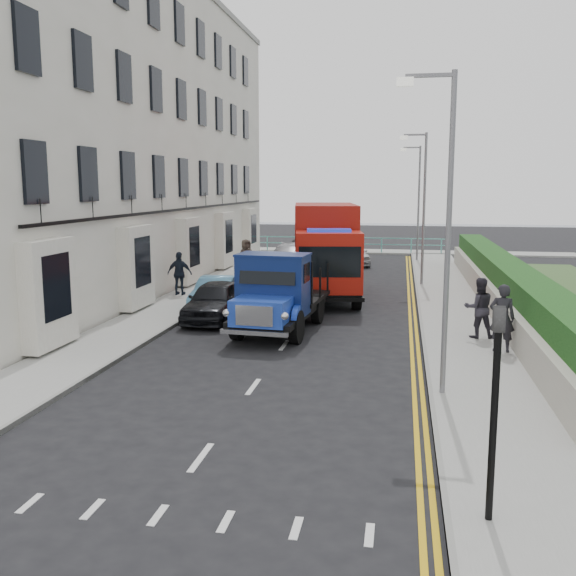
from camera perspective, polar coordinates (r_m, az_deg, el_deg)
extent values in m
plane|color=black|center=(17.04, -1.57, -6.74)|extent=(120.00, 120.00, 0.00)
cube|color=gray|center=(26.86, -8.60, -0.84)|extent=(2.40, 38.00, 0.12)
cube|color=gray|center=(25.55, 14.33, -1.53)|extent=(2.60, 38.00, 0.12)
cube|color=gray|center=(45.41, 5.80, 3.26)|extent=(30.00, 2.50, 0.12)
plane|color=slate|center=(76.27, 7.56, 5.54)|extent=(120.00, 120.00, 0.00)
cube|color=silver|center=(31.84, -14.10, 13.07)|extent=(6.00, 30.00, 14.00)
cube|color=black|center=(30.64, -8.42, 7.05)|extent=(0.12, 28.00, 0.10)
cube|color=#B2AD9E|center=(25.60, 17.27, -0.53)|extent=(0.30, 28.00, 1.00)
cube|color=#133A12|center=(25.64, 18.87, 0.31)|extent=(1.20, 28.00, 1.70)
cube|color=#59B2A5|center=(44.52, 5.75, 4.47)|extent=(13.00, 0.08, 0.06)
cube|color=#59B2A5|center=(44.56, 5.74, 3.92)|extent=(13.00, 0.06, 0.05)
cylinder|color=slate|center=(14.14, 14.05, 4.15)|extent=(0.12, 0.12, 7.00)
cube|color=slate|center=(14.24, 12.49, 17.97)|extent=(1.00, 0.08, 0.08)
cube|color=beige|center=(14.22, 10.36, 17.57)|extent=(0.35, 0.18, 0.18)
cylinder|color=slate|center=(30.10, 11.99, 6.72)|extent=(0.12, 0.12, 7.00)
cube|color=slate|center=(30.14, 11.23, 13.22)|extent=(1.00, 0.08, 0.08)
cube|color=beige|center=(30.13, 10.25, 13.02)|extent=(0.35, 0.18, 0.18)
cylinder|color=slate|center=(40.09, 11.53, 7.29)|extent=(0.12, 0.12, 7.00)
cube|color=slate|center=(40.12, 10.96, 12.16)|extent=(1.00, 0.08, 0.08)
cube|color=beige|center=(40.11, 10.22, 12.01)|extent=(0.35, 0.18, 0.18)
cylinder|color=black|center=(9.21, 17.80, -11.38)|extent=(0.10, 0.10, 3.00)
imported|color=black|center=(8.89, 18.15, -4.72)|extent=(0.16, 0.20, 1.00)
cylinder|color=black|center=(19.55, -4.51, -3.17)|extent=(0.36, 1.03, 1.01)
cylinder|color=black|center=(19.03, 0.75, -3.49)|extent=(0.36, 1.03, 1.01)
cylinder|color=black|center=(22.29, -1.99, -1.63)|extent=(0.36, 1.03, 1.01)
cylinder|color=black|center=(21.83, 2.65, -1.86)|extent=(0.36, 1.03, 1.01)
cube|color=black|center=(20.62, -0.73, -2.08)|extent=(2.42, 5.19, 0.19)
cube|color=#2143B7|center=(18.72, -2.34, -2.06)|extent=(1.74, 1.50, 0.76)
cube|color=silver|center=(18.07, -3.01, -2.48)|extent=(1.10, 0.18, 0.58)
cube|color=#0F1E52|center=(19.76, -1.31, 0.29)|extent=(2.20, 1.44, 1.84)
cube|color=black|center=(21.77, 0.16, -0.84)|extent=(2.45, 3.12, 0.13)
cylinder|color=black|center=(24.22, 1.08, -0.62)|extent=(0.50, 1.15, 1.12)
cylinder|color=black|center=(24.32, 6.11, -0.63)|extent=(0.50, 1.15, 1.12)
cylinder|color=black|center=(27.33, 1.07, 0.49)|extent=(0.50, 1.15, 1.12)
cylinder|color=black|center=(27.41, 5.53, 0.48)|extent=(0.50, 1.15, 1.12)
cylinder|color=black|center=(29.54, 1.07, 1.14)|extent=(0.50, 1.15, 1.12)
cylinder|color=black|center=(29.62, 5.20, 1.13)|extent=(0.50, 1.15, 1.12)
cube|color=black|center=(26.82, 3.35, 0.75)|extent=(3.42, 7.39, 0.25)
cube|color=#A0150B|center=(24.06, 3.63, 2.35)|extent=(2.71, 2.29, 2.24)
cube|color=black|center=(23.12, 3.74, 2.33)|extent=(2.22, 0.43, 1.12)
cube|color=maroon|center=(27.75, 3.29, 4.31)|extent=(3.34, 5.62, 3.05)
imported|color=black|center=(22.45, -6.47, -1.12)|extent=(1.64, 4.05, 1.38)
imported|color=#5998C0|center=(24.38, -6.39, -0.47)|extent=(1.44, 3.79, 1.23)
imported|color=#A8A8AD|center=(34.41, 0.07, 2.59)|extent=(2.24, 5.20, 1.49)
imported|color=black|center=(43.47, 2.54, 4.02)|extent=(2.83, 5.82, 1.59)
imported|color=#B6B7BB|center=(38.06, 5.75, 3.06)|extent=(2.59, 4.22, 1.34)
imported|color=black|center=(18.55, 18.49, -2.54)|extent=(0.74, 0.53, 1.88)
imported|color=#2A2730|center=(20.03, 16.61, -1.69)|extent=(0.98, 0.82, 1.82)
imported|color=black|center=(27.10, -9.61, 1.29)|extent=(1.07, 0.46, 1.81)
imported|color=#433A30|center=(32.57, -3.73, 2.73)|extent=(1.06, 1.03, 1.84)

